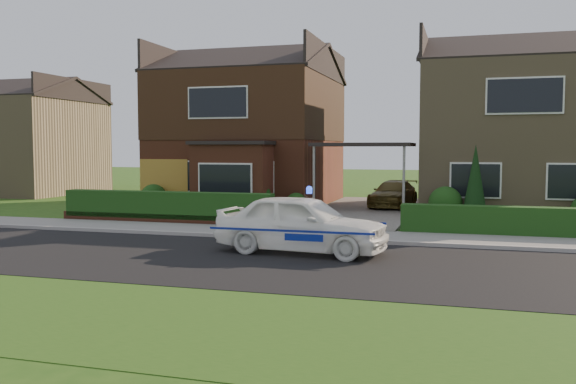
% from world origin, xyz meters
% --- Properties ---
extents(ground, '(120.00, 120.00, 0.00)m').
position_xyz_m(ground, '(0.00, 0.00, 0.00)').
color(ground, '#234B14').
rests_on(ground, ground).
extents(road, '(60.00, 6.00, 0.02)m').
position_xyz_m(road, '(0.00, 0.00, 0.00)').
color(road, black).
rests_on(road, ground).
extents(kerb, '(60.00, 0.16, 0.12)m').
position_xyz_m(kerb, '(0.00, 3.05, 0.06)').
color(kerb, '#9E9993').
rests_on(kerb, ground).
extents(sidewalk, '(60.00, 2.00, 0.10)m').
position_xyz_m(sidewalk, '(0.00, 4.10, 0.05)').
color(sidewalk, slate).
rests_on(sidewalk, ground).
extents(grass_verge, '(60.00, 4.00, 0.01)m').
position_xyz_m(grass_verge, '(0.00, -5.00, 0.00)').
color(grass_verge, '#234B14').
rests_on(grass_verge, ground).
extents(driveway, '(3.80, 12.00, 0.12)m').
position_xyz_m(driveway, '(0.00, 11.00, 0.06)').
color(driveway, '#666059').
rests_on(driveway, ground).
extents(house_left, '(7.50, 9.53, 7.25)m').
position_xyz_m(house_left, '(-5.78, 13.90, 3.81)').
color(house_left, brown).
rests_on(house_left, ground).
extents(house_right, '(7.50, 8.06, 7.25)m').
position_xyz_m(house_right, '(5.80, 13.99, 3.66)').
color(house_right, '#8F7A58').
rests_on(house_right, ground).
extents(carport_link, '(3.80, 3.00, 2.77)m').
position_xyz_m(carport_link, '(0.00, 10.95, 2.66)').
color(carport_link, black).
rests_on(carport_link, ground).
extents(garage_door, '(2.20, 0.10, 2.10)m').
position_xyz_m(garage_door, '(-8.25, 9.96, 1.05)').
color(garage_door, olive).
rests_on(garage_door, ground).
extents(dwarf_wall, '(7.70, 0.25, 0.36)m').
position_xyz_m(dwarf_wall, '(-5.80, 5.30, 0.18)').
color(dwarf_wall, brown).
rests_on(dwarf_wall, ground).
extents(hedge_left, '(7.50, 0.55, 0.90)m').
position_xyz_m(hedge_left, '(-5.80, 5.45, 0.00)').
color(hedge_left, '#183511').
rests_on(hedge_left, ground).
extents(hedge_right, '(7.50, 0.55, 0.80)m').
position_xyz_m(hedge_right, '(5.80, 5.35, 0.00)').
color(hedge_right, '#183511').
rests_on(hedge_right, ground).
extents(shrub_left_far, '(1.08, 1.08, 1.08)m').
position_xyz_m(shrub_left_far, '(-8.50, 9.50, 0.54)').
color(shrub_left_far, '#183511').
rests_on(shrub_left_far, ground).
extents(shrub_left_mid, '(1.32, 1.32, 1.32)m').
position_xyz_m(shrub_left_mid, '(-4.00, 9.30, 0.66)').
color(shrub_left_mid, '#183511').
rests_on(shrub_left_mid, ground).
extents(shrub_left_near, '(0.84, 0.84, 0.84)m').
position_xyz_m(shrub_left_near, '(-2.40, 9.60, 0.42)').
color(shrub_left_near, '#183511').
rests_on(shrub_left_near, ground).
extents(shrub_right_near, '(1.20, 1.20, 1.20)m').
position_xyz_m(shrub_right_near, '(3.20, 9.40, 0.60)').
color(shrub_right_near, '#183511').
rests_on(shrub_right_near, ground).
extents(conifer_a, '(0.90, 0.90, 2.60)m').
position_xyz_m(conifer_a, '(4.20, 9.20, 1.30)').
color(conifer_a, black).
rests_on(conifer_a, ground).
extents(neighbour_left, '(6.50, 7.00, 5.20)m').
position_xyz_m(neighbour_left, '(-20.00, 16.00, 2.60)').
color(neighbour_left, '#8F7A58').
rests_on(neighbour_left, ground).
extents(police_car, '(3.88, 4.38, 1.60)m').
position_xyz_m(police_car, '(0.06, 1.20, 0.72)').
color(police_car, white).
rests_on(police_car, ground).
extents(driveway_car, '(1.94, 3.83, 1.07)m').
position_xyz_m(driveway_car, '(1.00, 12.52, 0.65)').
color(driveway_car, brown).
rests_on(driveway_car, driveway).
extents(potted_plant_a, '(0.48, 0.38, 0.80)m').
position_xyz_m(potted_plant_a, '(-9.00, 6.19, 0.40)').
color(potted_plant_a, gray).
rests_on(potted_plant_a, ground).
extents(potted_plant_b, '(0.61, 0.60, 0.86)m').
position_xyz_m(potted_plant_b, '(-4.06, 6.00, 0.43)').
color(potted_plant_b, gray).
rests_on(potted_plant_b, ground).
extents(potted_plant_c, '(0.55, 0.55, 0.72)m').
position_xyz_m(potted_plant_c, '(-5.69, 6.00, 0.36)').
color(potted_plant_c, gray).
rests_on(potted_plant_c, ground).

